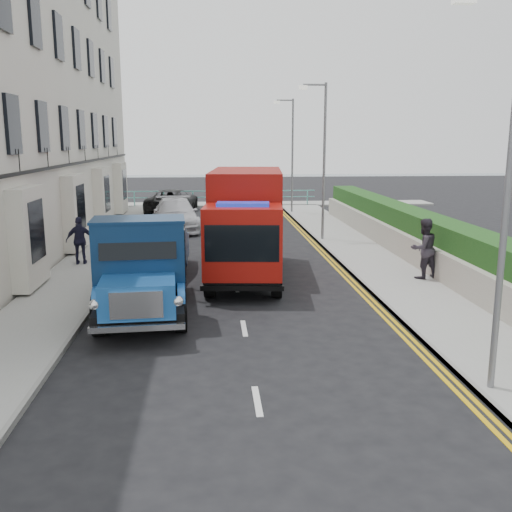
# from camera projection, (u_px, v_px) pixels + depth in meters

# --- Properties ---
(ground) EXTENTS (120.00, 120.00, 0.00)m
(ground) POSITION_uv_depth(u_px,v_px,m) (250.00, 359.00, 12.11)
(ground) COLOR black
(ground) RESTS_ON ground
(pavement_west) EXTENTS (2.40, 38.00, 0.12)m
(pavement_west) POSITION_uv_depth(u_px,v_px,m) (88.00, 267.00, 20.48)
(pavement_west) COLOR gray
(pavement_west) RESTS_ON ground
(pavement_east) EXTENTS (2.60, 38.00, 0.12)m
(pavement_east) POSITION_uv_depth(u_px,v_px,m) (374.00, 263.00, 21.29)
(pavement_east) COLOR gray
(pavement_east) RESTS_ON ground
(promenade) EXTENTS (30.00, 2.50, 0.12)m
(promenade) POSITION_uv_depth(u_px,v_px,m) (222.00, 204.00, 40.41)
(promenade) COLOR gray
(promenade) RESTS_ON ground
(sea_plane) EXTENTS (120.00, 120.00, 0.00)m
(sea_plane) POSITION_uv_depth(u_px,v_px,m) (217.00, 177.00, 70.70)
(sea_plane) COLOR #4C5F67
(sea_plane) RESTS_ON ground
(garden_east) EXTENTS (1.45, 28.00, 1.75)m
(garden_east) POSITION_uv_depth(u_px,v_px,m) (425.00, 240.00, 21.27)
(garden_east) COLOR #B2AD9E
(garden_east) RESTS_ON ground
(seafront_railing) EXTENTS (13.00, 0.08, 1.11)m
(seafront_railing) POSITION_uv_depth(u_px,v_px,m) (222.00, 198.00, 39.53)
(seafront_railing) COLOR #59B2A5
(seafront_railing) RESTS_ON ground
(lamp_near) EXTENTS (1.23, 0.18, 7.00)m
(lamp_near) POSITION_uv_depth(u_px,v_px,m) (502.00, 174.00, 9.67)
(lamp_near) COLOR slate
(lamp_near) RESTS_ON ground
(lamp_mid) EXTENTS (1.23, 0.18, 7.00)m
(lamp_mid) POSITION_uv_depth(u_px,v_px,m) (322.00, 153.00, 25.30)
(lamp_mid) COLOR slate
(lamp_mid) RESTS_ON ground
(lamp_far) EXTENTS (1.23, 0.18, 7.00)m
(lamp_far) POSITION_uv_depth(u_px,v_px,m) (291.00, 149.00, 35.06)
(lamp_far) COLOR slate
(lamp_far) RESTS_ON ground
(bedford_lorry) EXTENTS (2.58, 5.73, 2.64)m
(bedford_lorry) POSITION_uv_depth(u_px,v_px,m) (141.00, 275.00, 14.36)
(bedford_lorry) COLOR black
(bedford_lorry) RESTS_ON ground
(red_lorry) EXTENTS (2.91, 6.96, 3.55)m
(red_lorry) POSITION_uv_depth(u_px,v_px,m) (246.00, 221.00, 19.11)
(red_lorry) COLOR black
(red_lorry) RESTS_ON ground
(parked_car_front) EXTENTS (1.74, 3.91, 1.31)m
(parked_car_front) POSITION_uv_depth(u_px,v_px,m) (130.00, 271.00, 17.32)
(parked_car_front) COLOR black
(parked_car_front) RESTS_ON ground
(parked_car_mid) EXTENTS (1.96, 4.81, 1.55)m
(parked_car_mid) POSITION_uv_depth(u_px,v_px,m) (158.00, 252.00, 19.52)
(parked_car_mid) COLOR #4E75A8
(parked_car_mid) RESTS_ON ground
(parked_car_rear) EXTENTS (2.79, 5.63, 1.57)m
(parked_car_rear) POSITION_uv_depth(u_px,v_px,m) (175.00, 214.00, 29.32)
(parked_car_rear) COLOR silver
(parked_car_rear) RESTS_ON ground
(seafront_car_left) EXTENTS (3.41, 5.76, 1.50)m
(seafront_car_left) POSITION_uv_depth(u_px,v_px,m) (172.00, 201.00, 36.14)
(seafront_car_left) COLOR black
(seafront_car_left) RESTS_ON ground
(seafront_car_right) EXTENTS (2.98, 5.05, 1.61)m
(seafront_car_right) POSITION_uv_depth(u_px,v_px,m) (257.00, 207.00, 32.57)
(seafront_car_right) COLOR silver
(seafront_car_right) RESTS_ON ground
(pedestrian_east_far) EXTENTS (1.14, 1.01, 1.97)m
(pedestrian_east_far) POSITION_uv_depth(u_px,v_px,m) (424.00, 248.00, 18.49)
(pedestrian_east_far) COLOR #2F2A33
(pedestrian_east_far) RESTS_ON pavement_east
(pedestrian_west_near) EXTENTS (1.05, 0.53, 1.73)m
(pedestrian_west_near) POSITION_uv_depth(u_px,v_px,m) (80.00, 240.00, 20.64)
(pedestrian_west_near) COLOR #1B1B31
(pedestrian_west_near) RESTS_ON pavement_west
(pedestrian_west_far) EXTENTS (0.82, 0.59, 1.55)m
(pedestrian_west_far) POSITION_uv_depth(u_px,v_px,m) (106.00, 236.00, 22.13)
(pedestrian_west_far) COLOR #3E322D
(pedestrian_west_far) RESTS_ON pavement_west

